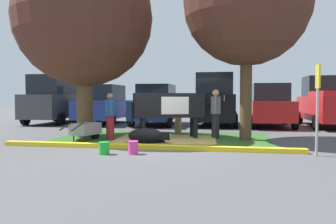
{
  "coord_description": "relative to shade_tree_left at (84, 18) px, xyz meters",
  "views": [
    {
      "loc": [
        2.02,
        -9.03,
        1.41
      ],
      "look_at": [
        -0.01,
        2.11,
        0.9
      ],
      "focal_mm": 36.29,
      "sensor_mm": 36.0,
      "label": 1
    }
  ],
  "objects": [
    {
      "name": "sedan_red",
      "position": [
        6.82,
        5.51,
        -3.13
      ],
      "size": [
        2.02,
        4.4,
        2.02
      ],
      "color": "red",
      "rests_on": "ground"
    },
    {
      "name": "sedan_silver",
      "position": [
        1.37,
        5.47,
        -3.13
      ],
      "size": [
        2.02,
        4.4,
        2.02
      ],
      "color": "navy",
      "rests_on": "ground"
    },
    {
      "name": "grass_island",
      "position": [
        2.74,
        0.03,
        -4.11
      ],
      "size": [
        7.09,
        4.26,
        0.02
      ],
      "primitive_type": "cube",
      "color": "#2D5B23",
      "rests_on": "ground"
    },
    {
      "name": "person_visitor_near",
      "position": [
        1.15,
        -0.6,
        -3.3
      ],
      "size": [
        0.34,
        0.49,
        1.53
      ],
      "color": "maroon",
      "rests_on": "ground"
    },
    {
      "name": "wheelbarrow",
      "position": [
        0.49,
        -1.02,
        -3.73
      ],
      "size": [
        0.86,
        1.62,
        0.63
      ],
      "color": "gray",
      "rests_on": "ground"
    },
    {
      "name": "shade_tree_right",
      "position": [
        5.48,
        0.1,
        0.29
      ],
      "size": [
        4.06,
        4.06,
        6.46
      ],
      "color": "#4C3823",
      "rests_on": "ground"
    },
    {
      "name": "shade_tree_left",
      "position": [
        0.0,
        0.0,
        0.0
      ],
      "size": [
        4.73,
        4.73,
        6.5
      ],
      "color": "brown",
      "rests_on": "ground"
    },
    {
      "name": "hay_bedding",
      "position": [
        2.94,
        -0.25,
        -4.09
      ],
      "size": [
        3.35,
        2.61,
        0.04
      ],
      "primitive_type": "cube",
      "rotation": [
        0.0,
        0.0,
        0.07
      ],
      "color": "tan",
      "rests_on": "ground"
    },
    {
      "name": "ground_plane",
      "position": [
        2.95,
        -2.05,
        -4.12
      ],
      "size": [
        80.0,
        80.0,
        0.0
      ],
      "primitive_type": "plane",
      "color": "#4C4C4F"
    },
    {
      "name": "curb_yellow",
      "position": [
        2.74,
        -2.25,
        -4.06
      ],
      "size": [
        8.29,
        0.24,
        0.12
      ],
      "primitive_type": "cube",
      "color": "yellow",
      "rests_on": "ground"
    },
    {
      "name": "bucket_pink",
      "position": [
        2.64,
        -3.1,
        -3.94
      ],
      "size": [
        0.27,
        0.27,
        0.33
      ],
      "color": "#EA3893",
      "rests_on": "ground"
    },
    {
      "name": "person_visitor_far",
      "position": [
        3.07,
        1.48,
        -3.31
      ],
      "size": [
        0.52,
        0.34,
        1.51
      ],
      "color": "#9E7F5B",
      "rests_on": "ground"
    },
    {
      "name": "pickup_truck_maroon",
      "position": [
        9.59,
        5.96,
        -3.0
      ],
      "size": [
        2.22,
        5.4,
        2.42
      ],
      "color": "red",
      "rests_on": "ground"
    },
    {
      "name": "suv_black",
      "position": [
        4.28,
        5.86,
        -2.85
      ],
      "size": [
        2.12,
        4.6,
        2.52
      ],
      "color": "black",
      "rests_on": "ground"
    },
    {
      "name": "calf_lying",
      "position": [
        2.56,
        -1.34,
        -3.88
      ],
      "size": [
        1.31,
        0.54,
        0.48
      ],
      "color": "black",
      "rests_on": "ground"
    },
    {
      "name": "bucket_green",
      "position": [
        1.95,
        -3.25,
        -3.95
      ],
      "size": [
        0.29,
        0.29,
        0.31
      ],
      "color": "green",
      "rests_on": "ground"
    },
    {
      "name": "parking_sign",
      "position": [
        7.01,
        -2.57,
        -2.59
      ],
      "size": [
        0.06,
        0.44,
        2.17
      ],
      "color": "#99999E",
      "rests_on": "ground"
    },
    {
      "name": "person_handler",
      "position": [
        4.51,
        0.3,
        -3.23
      ],
      "size": [
        0.34,
        0.53,
        1.65
      ],
      "color": "black",
      "rests_on": "ground"
    },
    {
      "name": "sedan_blue",
      "position": [
        -1.44,
        5.66,
        -3.13
      ],
      "size": [
        2.02,
        4.4,
        2.02
      ],
      "color": "navy",
      "rests_on": "ground"
    },
    {
      "name": "cow_holstein",
      "position": [
        3.08,
        -0.01,
        -3.0
      ],
      "size": [
        3.02,
        1.51,
        1.57
      ],
      "color": "black",
      "rests_on": "ground"
    },
    {
      "name": "suv_dark_grey",
      "position": [
        -4.1,
        5.71,
        -2.85
      ],
      "size": [
        2.12,
        4.6,
        2.52
      ],
      "color": "#3D3D42",
      "rests_on": "ground"
    }
  ]
}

